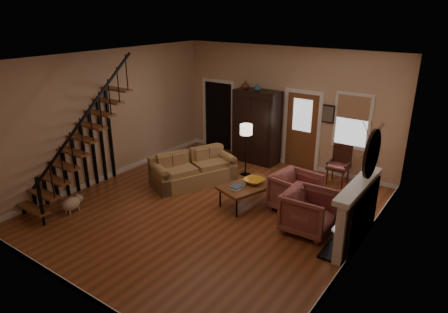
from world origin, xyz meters
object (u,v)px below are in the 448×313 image
Objects in this scene: sofa at (193,169)px; side_chair at (339,165)px; armoire at (257,127)px; coffee_table at (248,195)px; floor_lamp at (246,150)px; armchair_right at (295,192)px; armchair_left at (309,212)px.

side_chair is (3.04, 2.09, 0.12)m from sofa.
armoire reaches higher than side_chair.
coffee_table is at bearing 16.44° from sofa.
floor_lamp is 2.40m from side_chair.
armchair_right is 0.66× the size of floor_lamp.
side_chair is at bearing 5.55° from armchair_left.
armoire is at bearing 106.49° from floor_lamp.
floor_lamp reaches higher than sofa.
sofa reaches higher than coffee_table.
coffee_table is 1.28× the size of side_chair.
sofa is 3.69m from side_chair.
coffee_table is at bearing -62.52° from armoire.
armoire is 4.05m from armchair_left.
armchair_left is at bearing -129.70° from armchair_right.
sofa is 1.81m from coffee_table.
armchair_left is (1.59, -0.26, 0.18)m from coffee_table.
armoire is 1.16m from floor_lamp.
armchair_right is at bearing -42.70° from armoire.
side_chair reaches higher than sofa.
sofa is 2.77m from armchair_right.
armoire is 2.94m from coffee_table.
armoire reaches higher than sofa.
armoire is 2.21× the size of armchair_left.
coffee_table is at bearing -55.58° from floor_lamp.
armoire is 1.00× the size of sofa.
armoire is 2.06× the size of side_chair.
armchair_left is 0.92m from armchair_right.
armoire is at bearing 44.17° from armchair_left.
armchair_right is (-0.62, 0.68, -0.01)m from armchair_left.
floor_lamp is at bearing 124.42° from coffee_table.
armoire reaches higher than armchair_left.
sofa is 3.41m from armchair_left.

